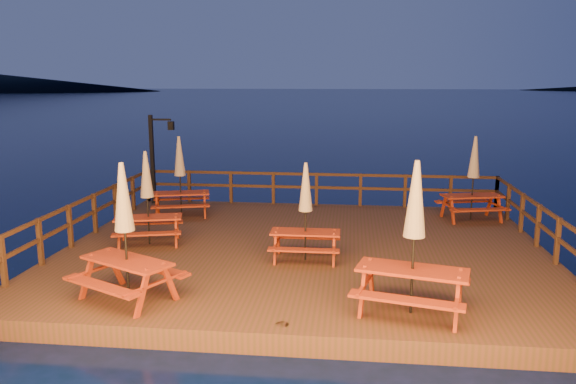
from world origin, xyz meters
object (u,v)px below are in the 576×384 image
picnic_table_0 (306,210)px  picnic_table_2 (125,230)px  picnic_table_1 (473,177)px  lamp_post (156,151)px

picnic_table_0 → picnic_table_2: size_ratio=0.86×
picnic_table_1 → picnic_table_2: picnic_table_2 is taller
picnic_table_0 → lamp_post: bearing=134.2°
picnic_table_2 → lamp_post: bearing=132.8°
lamp_post → picnic_table_2: lamp_post is taller
lamp_post → picnic_table_1: (10.15, -1.19, -0.48)m
lamp_post → picnic_table_0: size_ratio=1.30×
lamp_post → picnic_table_2: bearing=-74.5°
picnic_table_2 → picnic_table_0: bearing=68.5°
lamp_post → picnic_table_2: 8.69m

